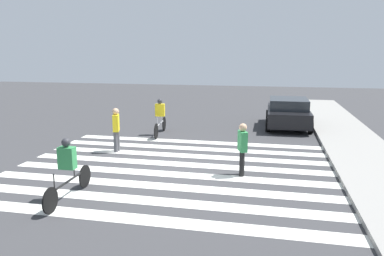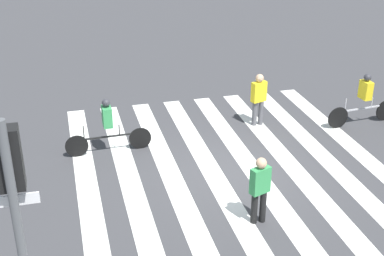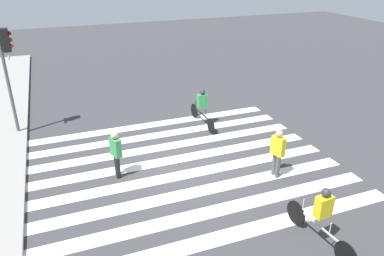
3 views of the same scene
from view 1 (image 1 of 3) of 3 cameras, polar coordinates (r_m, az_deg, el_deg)
The scene contains 7 objects.
ground_plane at distance 11.93m, azimuth -3.06°, elevation -6.23°, with size 60.00×60.00×0.00m, color #38383A.
crosswalk_stripes at distance 11.93m, azimuth -3.06°, elevation -6.21°, with size 7.89×10.00×0.01m.
pedestrian_adult_tall_backpack at distance 11.16m, azimuth 7.69°, elevation -2.78°, with size 0.48×0.33×1.58m.
pedestrian_adult_blue_shirt at distance 14.02m, azimuth -11.48°, elevation 0.12°, with size 0.49×0.32×1.63m.
cyclist_far_lane at distance 16.62m, azimuth -4.88°, elevation 1.90°, with size 2.37×0.42×1.62m.
cyclist_near_curb at distance 9.78m, azimuth -18.43°, elevation -5.57°, with size 2.35×0.41×1.58m.
car_parked_far_curb at distance 18.85m, azimuth 14.43°, elevation 2.30°, with size 4.09×2.14×1.42m.
Camera 1 is at (10.96, 2.99, 3.63)m, focal length 35.00 mm.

